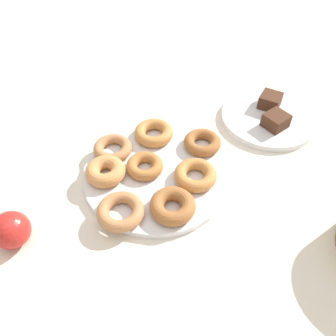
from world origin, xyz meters
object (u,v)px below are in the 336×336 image
Objects in this scene: donut_4 at (172,206)px; brownie_near at (270,101)px; donut_2 at (202,142)px; donut_plate at (157,174)px; donut_3 at (195,175)px; donut_0 at (121,211)px; cake_plate at (268,118)px; donut_5 at (145,166)px; donut_7 at (105,171)px; donut_6 at (154,133)px; apple at (11,230)px; donut_1 at (113,148)px; brownie_far at (276,121)px.

brownie_near is (-0.41, -0.00, 0.00)m from donut_4.
donut_2 is 1.61× the size of brownie_near.
donut_4 is at bearing 16.92° from donut_2.
donut_3 is (-0.03, 0.08, 0.02)m from donut_plate.
donut_0 reaches higher than cake_plate.
donut_5 is at bearing -20.52° from cake_plate.
brownie_near is at bearing 172.22° from donut_0.
donut_5 is 0.94× the size of donut_7.
apple reaches higher than donut_6.
donut_0 is 1.08× the size of donut_2.
brownie_near is (-0.37, 0.20, 0.01)m from donut_1.
donut_7 is at bearing -20.22° from brownie_near.
donut_0 is 1.74× the size of brownie_near.
donut_0 reaches higher than donut_plate.
donut_3 is at bearing 125.64° from donut_7.
donut_6 is at bearing -150.54° from donut_5.
donut_plate is 3.45× the size of donut_0.
donut_2 is at bearing -12.58° from brownie_near.
brownie_far is (-0.29, 0.13, 0.02)m from donut_plate.
apple is at bearing -18.80° from cake_plate.
donut_6 is at bearing -29.97° from brownie_near.
donut_plate is 3.53× the size of donut_3.
donut_3 is 1.13× the size of donut_5.
donut_6 reaches higher than donut_plate.
brownie_near reaches higher than donut_1.
donut_5 is at bearing 163.37° from apple.
apple reaches higher than brownie_far.
brownie_near is (-0.32, 0.01, 0.00)m from donut_3.
donut_2 is at bearing 112.14° from donut_6.
donut_4 is (-0.07, 0.07, 0.00)m from donut_0.
brownie_far is at bearing 36.03° from brownie_near.
cake_plate is (-0.33, 0.12, -0.02)m from donut_5.
donut_7 reaches higher than donut_2.
donut_6 reaches higher than donut_2.
donut_0 is 0.48m from brownie_near.
donut_6 is 1.73× the size of brownie_far.
donut_6 reaches higher than donut_5.
donut_0 is at bearing -3.27° from donut_2.
brownie_far is at bearing 153.09° from donut_5.
donut_4 is at bearing 134.61° from donut_0.
donut_0 is at bearing 60.41° from donut_7.
donut_4 is 1.29× the size of apple.
donut_6 is at bearing -156.11° from donut_0.
donut_7 is 1.21× the size of apple.
donut_3 is at bearing -1.27° from brownie_near.
cake_plate is at bearing 175.07° from donut_3.
donut_6 is 0.30m from cake_plate.
brownie_far reaches higher than cake_plate.
brownie_far is (0.03, 0.03, 0.02)m from cake_plate.
donut_4 reaches higher than donut_5.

